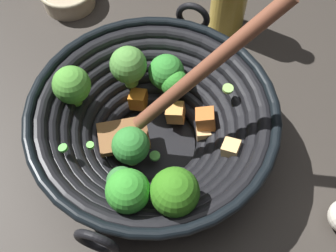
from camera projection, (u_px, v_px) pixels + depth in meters
The scene contains 2 objects.
ground_plane at pixel (156, 147), 0.64m from camera, with size 4.00×4.00×0.00m, color #332D28.
wok at pixel (154, 124), 0.58m from camera, with size 0.36×0.34×0.27m.
Camera 1 is at (0.30, -0.00, 0.57)m, focal length 45.23 mm.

